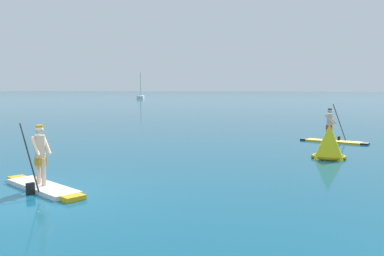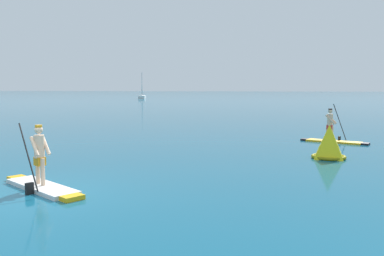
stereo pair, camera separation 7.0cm
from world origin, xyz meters
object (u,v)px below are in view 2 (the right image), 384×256
Objects in this scene: paddleboarder_mid_center at (41,178)px; sailboat_left_horizon at (142,95)px; paddleboarder_far_right at (333,135)px; race_marker_buoy at (329,143)px.

sailboat_left_horizon is at bearing 138.90° from paddleboarder_mid_center.
sailboat_left_horizon reaches higher than paddleboarder_far_right.
paddleboarder_mid_center is 1.00× the size of paddleboarder_far_right.
paddleboarder_far_right reaches higher than paddleboarder_mid_center.
paddleboarder_far_right reaches higher than race_marker_buoy.
race_marker_buoy is (-0.85, -4.67, 0.19)m from paddleboarder_far_right.
race_marker_buoy is (7.98, 6.14, 0.25)m from paddleboarder_mid_center.
paddleboarder_mid_center is 10.07m from race_marker_buoy.
paddleboarder_far_right is at bearing 79.74° from race_marker_buoy.
paddleboarder_far_right is at bearing 10.70° from sailboat_left_horizon.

